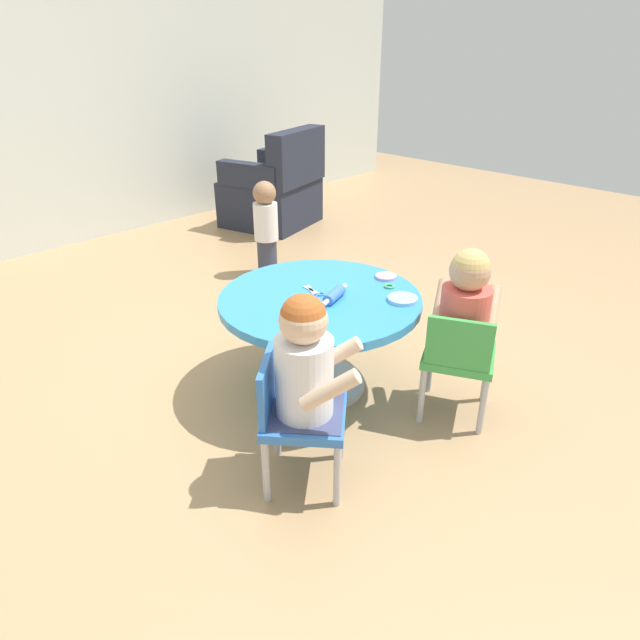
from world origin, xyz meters
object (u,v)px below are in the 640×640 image
object	(u,v)px
craft_table	(320,318)
seated_child_left	(305,362)
toddler_standing	(266,226)
rolling_pin	(334,295)
child_chair_left	(295,414)
craft_scissors	(314,293)
child_chair_right	(458,357)
armchair_dark	(275,191)
seated_child_right	(465,307)

from	to	relation	value
craft_table	seated_child_left	distance (m)	0.66
toddler_standing	rolling_pin	size ratio (longest dim) A/B	2.98
toddler_standing	rolling_pin	xyz separation A→B (m)	(-0.76, -1.37, 0.15)
craft_table	seated_child_left	bearing A→B (deg)	-139.92
craft_table	child_chair_left	xyz separation A→B (m)	(-0.52, -0.38, -0.07)
rolling_pin	craft_scissors	xyz separation A→B (m)	(-0.01, 0.12, -0.02)
child_chair_right	armchair_dark	xyz separation A→B (m)	(1.35, 2.74, 0.00)
craft_table	child_chair_right	bearing A→B (deg)	-66.75
child_chair_right	craft_scissors	xyz separation A→B (m)	(-0.25, 0.63, 0.19)
craft_table	seated_child_right	xyz separation A→B (m)	(0.29, -0.58, 0.15)
child_chair_right	rolling_pin	bearing A→B (deg)	114.77
seated_child_right	rolling_pin	world-z (taller)	seated_child_right
child_chair_left	seated_child_left	bearing A→B (deg)	-50.38
craft_table	child_chair_left	distance (m)	0.65
toddler_standing	craft_scissors	xyz separation A→B (m)	(-0.77, -1.26, 0.13)
seated_child_left	child_chair_right	xyz separation A→B (m)	(0.75, -0.18, -0.23)
craft_table	craft_scissors	xyz separation A→B (m)	(0.00, 0.04, 0.11)
seated_child_left	rolling_pin	bearing A→B (deg)	33.76
seated_child_right	rolling_pin	xyz separation A→B (m)	(-0.27, 0.50, -0.02)
seated_child_right	craft_table	bearing A→B (deg)	116.79
seated_child_left	craft_scissors	bearing A→B (deg)	42.51
seated_child_left	seated_child_right	size ratio (longest dim) A/B	1.00
seated_child_left	rolling_pin	xyz separation A→B (m)	(0.51, 0.34, -0.02)
craft_table	rolling_pin	bearing A→B (deg)	-78.11
rolling_pin	seated_child_right	bearing A→B (deg)	-61.23
child_chair_left	rolling_pin	bearing A→B (deg)	30.07
toddler_standing	rolling_pin	world-z (taller)	toddler_standing
craft_table	armchair_dark	size ratio (longest dim) A/B	1.06
toddler_standing	craft_table	bearing A→B (deg)	-120.84
craft_table	child_chair_right	distance (m)	0.65
armchair_dark	rolling_pin	xyz separation A→B (m)	(-1.59, -2.22, 0.21)
child_chair_right	seated_child_right	bearing A→B (deg)	26.33
seated_child_left	seated_child_right	xyz separation A→B (m)	(0.78, -0.16, 0.00)
child_chair_right	toddler_standing	xyz separation A→B (m)	(0.52, 1.89, 0.05)
child_chair_left	craft_scissors	bearing A→B (deg)	39.12
child_chair_right	seated_child_right	xyz separation A→B (m)	(0.04, 0.02, 0.23)
child_chair_right	rolling_pin	size ratio (longest dim) A/B	2.38
child_chair_left	rolling_pin	size ratio (longest dim) A/B	2.38
craft_table	craft_scissors	world-z (taller)	craft_scissors
craft_scissors	child_chair_right	bearing A→B (deg)	-68.42
child_chair_left	armchair_dark	bearing A→B (deg)	50.07
seated_child_left	craft_scissors	distance (m)	0.68
seated_child_left	craft_scissors	xyz separation A→B (m)	(0.50, 0.46, -0.04)
craft_table	rolling_pin	xyz separation A→B (m)	(0.02, -0.07, 0.14)
armchair_dark	rolling_pin	world-z (taller)	armchair_dark
craft_table	child_chair_right	world-z (taller)	child_chair_right
craft_table	armchair_dark	distance (m)	2.68
child_chair_right	seated_child_right	distance (m)	0.23
craft_scissors	seated_child_left	bearing A→B (deg)	-137.49
seated_child_left	rolling_pin	world-z (taller)	seated_child_left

